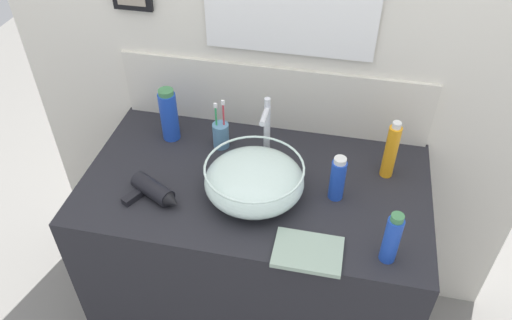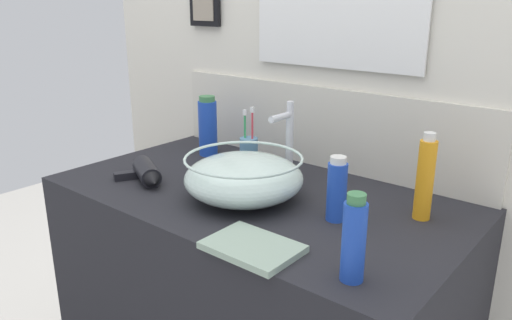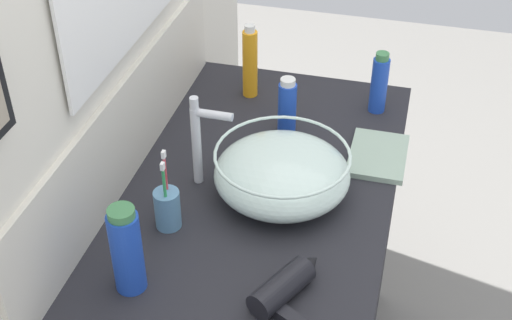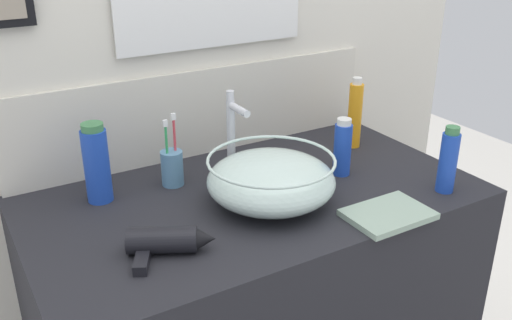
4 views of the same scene
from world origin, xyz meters
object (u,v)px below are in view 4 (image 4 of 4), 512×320
Objects in this scene: soap_dispenser at (355,114)px; lotion_bottle at (97,164)px; toothbrush_cup at (172,167)px; faucet at (233,129)px; hair_drier at (167,242)px; spray_bottle at (343,148)px; hand_towel at (388,214)px; glass_bowl_sink at (271,180)px; shampoo_bottle at (448,161)px.

lotion_bottle is at bearing 176.76° from soap_dispenser.
soap_dispenser is at bearing -3.30° from toothbrush_cup.
faucet is 0.45m from hair_drier.
hand_towel is (-0.06, -0.26, -0.07)m from spray_bottle.
lotion_bottle is at bearing 176.94° from toothbrush_cup.
spray_bottle is (0.27, 0.05, 0.02)m from glass_bowl_sink.
soap_dispenser is at bearing 41.87° from spray_bottle.
soap_dispenser is at bearing 24.21° from glass_bowl_sink.
faucet is 1.09× the size of soap_dispenser.
shampoo_bottle is (0.77, -0.10, 0.06)m from hair_drier.
toothbrush_cup reaches higher than hand_towel.
soap_dispenser is (0.61, -0.04, 0.06)m from toothbrush_cup.
soap_dispenser reaches higher than hand_towel.
glass_bowl_sink is at bearing 157.70° from shampoo_bottle.
soap_dispenser reaches higher than spray_bottle.
shampoo_bottle is at bearing -33.63° from toothbrush_cup.
spray_bottle is 0.23m from soap_dispenser.
hair_drier is 1.02× the size of toothbrush_cup.
toothbrush_cup is (0.15, 0.32, 0.02)m from hair_drier.
shampoo_bottle is 0.90× the size of hand_towel.
spray_bottle is at bearing 77.36° from hand_towel.
spray_bottle is (0.27, -0.16, -0.06)m from faucet.
soap_dispenser is 0.48m from hand_towel.
lotion_bottle is at bearing 147.43° from glass_bowl_sink.
hair_drier is (-0.32, -0.29, -0.11)m from faucet.
shampoo_bottle is (0.17, -0.23, 0.01)m from spray_bottle.
shampoo_bottle is at bearing -41.12° from faucet.
glass_bowl_sink is 1.34× the size of faucet.
soap_dispenser is 1.10× the size of hand_towel.
lotion_bottle is (-0.38, 0.24, 0.04)m from glass_bowl_sink.
lotion_bottle is at bearing 163.28° from spray_bottle.
lotion_bottle is (-0.20, 0.01, 0.05)m from toothbrush_cup.
soap_dispenser reaches higher than shampoo_bottle.
soap_dispenser is at bearing 20.30° from hair_drier.
soap_dispenser is (0.82, -0.05, 0.00)m from lotion_bottle.
faucet is 0.59m from shampoo_bottle.
shampoo_bottle is at bearing -7.19° from hair_drier.
toothbrush_cup is 1.21× the size of spray_bottle.
soap_dispenser reaches higher than lotion_bottle.
lotion_bottle is at bearing 174.50° from faucet.
hair_drier is at bearing 172.81° from shampoo_bottle.
toothbrush_cup is at bearing 176.70° from soap_dispenser.
faucet is 1.15× the size of lotion_bottle.
spray_bottle is 0.68m from lotion_bottle.
hair_drier reaches higher than hand_towel.
faucet is 0.32m from spray_bottle.
faucet is at bearing 116.68° from hand_towel.
shampoo_bottle is at bearing -52.75° from spray_bottle.
shampoo_bottle reaches higher than glass_bowl_sink.
toothbrush_cup is at bearing 127.49° from glass_bowl_sink.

